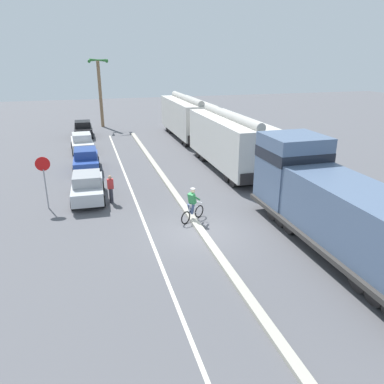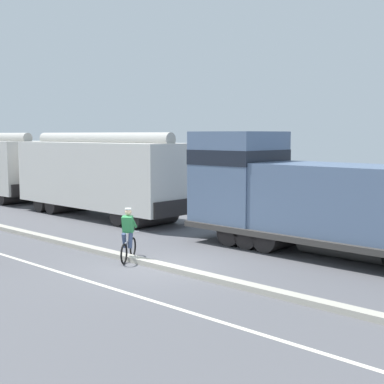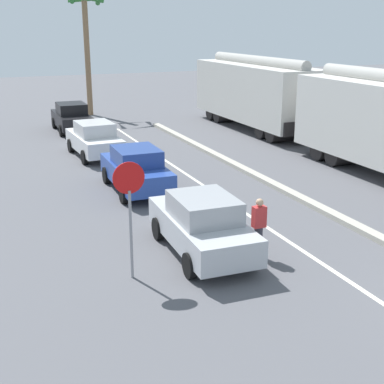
# 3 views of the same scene
# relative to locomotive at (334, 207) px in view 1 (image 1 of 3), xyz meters

# --- Properties ---
(ground_plane) EXTENTS (120.00, 120.00, 0.00)m
(ground_plane) POSITION_rel_locomotive_xyz_m (-5.03, 2.87, -1.80)
(ground_plane) COLOR #56565B
(median_curb) EXTENTS (0.36, 36.00, 0.16)m
(median_curb) POSITION_rel_locomotive_xyz_m (-5.03, 8.87, -1.72)
(median_curb) COLOR #B2AD9E
(median_curb) RESTS_ON ground
(lane_stripe) EXTENTS (0.14, 36.00, 0.01)m
(lane_stripe) POSITION_rel_locomotive_xyz_m (-7.43, 8.87, -1.79)
(lane_stripe) COLOR silver
(lane_stripe) RESTS_ON ground
(locomotive) EXTENTS (3.10, 11.61, 4.20)m
(locomotive) POSITION_rel_locomotive_xyz_m (0.00, 0.00, 0.00)
(locomotive) COLOR slate
(locomotive) RESTS_ON ground
(hopper_car_lead) EXTENTS (2.90, 10.60, 4.18)m
(hopper_car_lead) POSITION_rel_locomotive_xyz_m (0.00, 12.16, 0.28)
(hopper_car_lead) COLOR beige
(hopper_car_lead) RESTS_ON ground
(hopper_car_middle) EXTENTS (2.90, 10.60, 4.18)m
(hopper_car_middle) POSITION_rel_locomotive_xyz_m (0.00, 23.76, 0.28)
(hopper_car_middle) COLOR beige
(hopper_car_middle) RESTS_ON ground
(parked_car_silver) EXTENTS (1.95, 4.26, 1.62)m
(parked_car_silver) POSITION_rel_locomotive_xyz_m (-10.00, 8.59, -0.98)
(parked_car_silver) COLOR #B7BABF
(parked_car_silver) RESTS_ON ground
(parked_car_blue) EXTENTS (1.89, 4.23, 1.62)m
(parked_car_blue) POSITION_rel_locomotive_xyz_m (-9.96, 14.69, -0.98)
(parked_car_blue) COLOR #28479E
(parked_car_blue) RESTS_ON ground
(parked_car_white) EXTENTS (1.99, 4.28, 1.62)m
(parked_car_white) POSITION_rel_locomotive_xyz_m (-10.17, 20.55, -0.98)
(parked_car_white) COLOR silver
(parked_car_white) RESTS_ON ground
(parked_car_black) EXTENTS (1.85, 4.21, 1.62)m
(parked_car_black) POSITION_rel_locomotive_xyz_m (-10.00, 27.10, -0.98)
(parked_car_black) COLOR black
(parked_car_black) RESTS_ON ground
(cyclist) EXTENTS (1.46, 1.00, 1.71)m
(cyclist) POSITION_rel_locomotive_xyz_m (-5.05, 4.15, -0.98)
(cyclist) COLOR black
(cyclist) RESTS_ON ground
(stop_sign) EXTENTS (0.76, 0.08, 2.88)m
(stop_sign) POSITION_rel_locomotive_xyz_m (-12.14, 7.90, 0.23)
(stop_sign) COLOR gray
(stop_sign) RESTS_ON ground
(palm_tree_near) EXTENTS (2.29, 2.30, 7.67)m
(palm_tree_near) POSITION_rel_locomotive_xyz_m (-7.75, 32.49, 3.48)
(palm_tree_near) COLOR #846647
(palm_tree_near) RESTS_ON ground
(pedestrian_by_cars) EXTENTS (0.34, 0.22, 1.62)m
(pedestrian_by_cars) POSITION_rel_locomotive_xyz_m (-8.77, 7.76, -0.95)
(pedestrian_by_cars) COLOR #33333D
(pedestrian_by_cars) RESTS_ON ground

